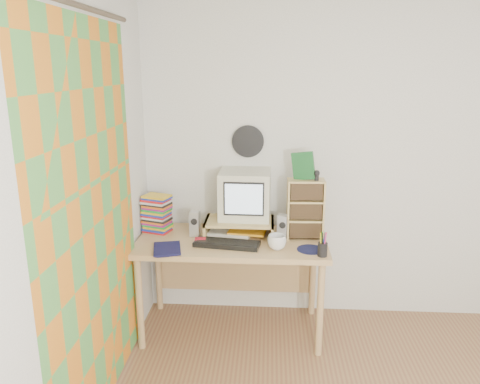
# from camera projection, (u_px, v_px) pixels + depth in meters

# --- Properties ---
(back_wall) EXTENTS (3.50, 0.00, 3.50)m
(back_wall) POSITION_uv_depth(u_px,v_px,m) (367.00, 165.00, 3.64)
(back_wall) COLOR white
(back_wall) RESTS_ON floor
(left_wall) EXTENTS (0.00, 3.50, 3.50)m
(left_wall) POSITION_uv_depth(u_px,v_px,m) (43.00, 241.00, 2.06)
(left_wall) COLOR white
(left_wall) RESTS_ON floor
(curtain) EXTENTS (0.00, 2.20, 2.20)m
(curtain) POSITION_uv_depth(u_px,v_px,m) (94.00, 226.00, 2.55)
(curtain) COLOR orange
(curtain) RESTS_ON left_wall
(wall_disc) EXTENTS (0.25, 0.02, 0.25)m
(wall_disc) POSITION_uv_depth(u_px,v_px,m) (248.00, 141.00, 3.63)
(wall_disc) COLOR black
(wall_disc) RESTS_ON back_wall
(desk) EXTENTS (1.40, 0.70, 0.75)m
(desk) POSITION_uv_depth(u_px,v_px,m) (233.00, 253.00, 3.57)
(desk) COLOR tan
(desk) RESTS_ON floor
(monitor_riser) EXTENTS (0.52, 0.30, 0.12)m
(monitor_riser) POSITION_uv_depth(u_px,v_px,m) (239.00, 223.00, 3.54)
(monitor_riser) COLOR #D7B971
(monitor_riser) RESTS_ON desk
(crt_monitor) EXTENTS (0.39, 0.39, 0.36)m
(crt_monitor) POSITION_uv_depth(u_px,v_px,m) (245.00, 195.00, 3.54)
(crt_monitor) COLOR beige
(crt_monitor) RESTS_ON monitor_riser
(speaker_left) EXTENTS (0.08, 0.08, 0.19)m
(speaker_left) POSITION_uv_depth(u_px,v_px,m) (195.00, 224.00, 3.52)
(speaker_left) COLOR #B1B1B6
(speaker_left) RESTS_ON desk
(speaker_right) EXTENTS (0.08, 0.08, 0.19)m
(speaker_right) POSITION_uv_depth(u_px,v_px,m) (282.00, 227.00, 3.46)
(speaker_right) COLOR #B1B1B6
(speaker_right) RESTS_ON desk
(keyboard) EXTENTS (0.49, 0.22, 0.03)m
(keyboard) POSITION_uv_depth(u_px,v_px,m) (227.00, 244.00, 3.34)
(keyboard) COLOR black
(keyboard) RESTS_ON desk
(dvd_stack) EXTENTS (0.23, 0.19, 0.28)m
(dvd_stack) POSITION_uv_depth(u_px,v_px,m) (157.00, 214.00, 3.61)
(dvd_stack) COLOR brown
(dvd_stack) RESTS_ON desk
(cd_rack) EXTENTS (0.27, 0.15, 0.45)m
(cd_rack) POSITION_uv_depth(u_px,v_px,m) (305.00, 209.00, 3.45)
(cd_rack) COLOR #D7B971
(cd_rack) RESTS_ON desk
(mug) EXTENTS (0.17, 0.17, 0.10)m
(mug) POSITION_uv_depth(u_px,v_px,m) (277.00, 242.00, 3.28)
(mug) COLOR white
(mug) RESTS_ON desk
(diary) EXTENTS (0.26, 0.22, 0.05)m
(diary) POSITION_uv_depth(u_px,v_px,m) (153.00, 248.00, 3.25)
(diary) COLOR #10113D
(diary) RESTS_ON desk
(mousepad) EXTENTS (0.24, 0.24, 0.00)m
(mousepad) POSITION_uv_depth(u_px,v_px,m) (311.00, 249.00, 3.28)
(mousepad) COLOR #101836
(mousepad) RESTS_ON desk
(pen_cup) EXTENTS (0.07, 0.07, 0.13)m
(pen_cup) POSITION_uv_depth(u_px,v_px,m) (323.00, 247.00, 3.15)
(pen_cup) COLOR black
(pen_cup) RESTS_ON desk
(papers) EXTENTS (0.35, 0.28, 0.04)m
(papers) POSITION_uv_depth(u_px,v_px,m) (238.00, 231.00, 3.59)
(papers) COLOR silver
(papers) RESTS_ON desk
(red_box) EXTENTS (0.08, 0.06, 0.04)m
(red_box) POSITION_uv_depth(u_px,v_px,m) (200.00, 241.00, 3.39)
(red_box) COLOR #B11222
(red_box) RESTS_ON desk
(game_box) EXTENTS (0.16, 0.07, 0.20)m
(game_box) POSITION_uv_depth(u_px,v_px,m) (303.00, 166.00, 3.38)
(game_box) COLOR #195828
(game_box) RESTS_ON cd_rack
(webcam) EXTENTS (0.05, 0.05, 0.08)m
(webcam) POSITION_uv_depth(u_px,v_px,m) (317.00, 175.00, 3.36)
(webcam) COLOR black
(webcam) RESTS_ON cd_rack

